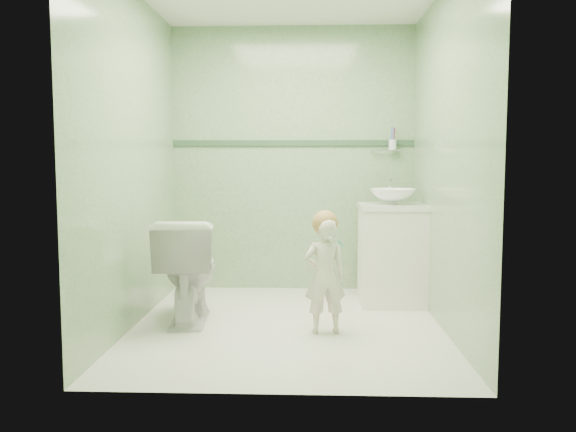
{
  "coord_description": "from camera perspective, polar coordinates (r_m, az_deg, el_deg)",
  "views": [
    {
      "loc": [
        0.16,
        -4.09,
        1.17
      ],
      "look_at": [
        0.0,
        0.15,
        0.78
      ],
      "focal_mm": 36.19,
      "sensor_mm": 36.0,
      "label": 1
    }
  ],
  "objects": [
    {
      "name": "counter",
      "position": [
        4.85,
        10.22,
        0.91
      ],
      "size": [
        0.54,
        0.52,
        0.04
      ],
      "primitive_type": "cube",
      "color": "white",
      "rests_on": "vanity"
    },
    {
      "name": "vanity",
      "position": [
        4.9,
        10.15,
        -3.87
      ],
      "size": [
        0.52,
        0.5,
        0.8
      ],
      "primitive_type": "cube",
      "color": "white",
      "rests_on": "ground"
    },
    {
      "name": "faucet",
      "position": [
        5.02,
        9.96,
        2.94
      ],
      "size": [
        0.03,
        0.13,
        0.18
      ],
      "color": "silver",
      "rests_on": "counter"
    },
    {
      "name": "ground",
      "position": [
        4.26,
        -0.08,
        -10.7
      ],
      "size": [
        2.5,
        2.5,
        0.0
      ],
      "primitive_type": "plane",
      "color": "silver",
      "rests_on": "ground"
    },
    {
      "name": "cup_holder",
      "position": [
        5.32,
        10.17,
        6.92
      ],
      "size": [
        0.26,
        0.07,
        0.21
      ],
      "color": "silver",
      "rests_on": "room_shell"
    },
    {
      "name": "toddler",
      "position": [
        4.0,
        3.64,
        -5.91
      ],
      "size": [
        0.32,
        0.24,
        0.79
      ],
      "primitive_type": "imported",
      "rotation": [
        0.0,
        0.0,
        3.32
      ],
      "color": "silver",
      "rests_on": "ground"
    },
    {
      "name": "hair_cap",
      "position": [
        3.97,
        3.66,
        -0.7
      ],
      "size": [
        0.18,
        0.18,
        0.18
      ],
      "primitive_type": "sphere",
      "color": "#B17F44",
      "rests_on": "toddler"
    },
    {
      "name": "room_shell",
      "position": [
        4.09,
        -0.08,
        5.67
      ],
      "size": [
        2.5,
        2.54,
        2.4
      ],
      "color": "#759E70",
      "rests_on": "ground"
    },
    {
      "name": "toilet",
      "position": [
        4.36,
        -9.83,
        -5.21
      ],
      "size": [
        0.49,
        0.79,
        0.77
      ],
      "primitive_type": "imported",
      "rotation": [
        0.0,
        0.0,
        3.22
      ],
      "color": "white",
      "rests_on": "ground"
    },
    {
      "name": "trim_stripe",
      "position": [
        5.33,
        0.46,
        7.19
      ],
      "size": [
        2.2,
        0.02,
        0.05
      ],
      "primitive_type": "cube",
      "color": "#315238",
      "rests_on": "room_shell"
    },
    {
      "name": "basin",
      "position": [
        4.84,
        10.24,
        1.9
      ],
      "size": [
        0.37,
        0.37,
        0.13
      ],
      "primitive_type": "imported",
      "color": "white",
      "rests_on": "counter"
    },
    {
      "name": "teal_toothbrush",
      "position": [
        3.85,
        5.11,
        -2.7
      ],
      "size": [
        0.11,
        0.14,
        0.08
      ],
      "color": "#179672",
      "rests_on": "toddler"
    }
  ]
}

